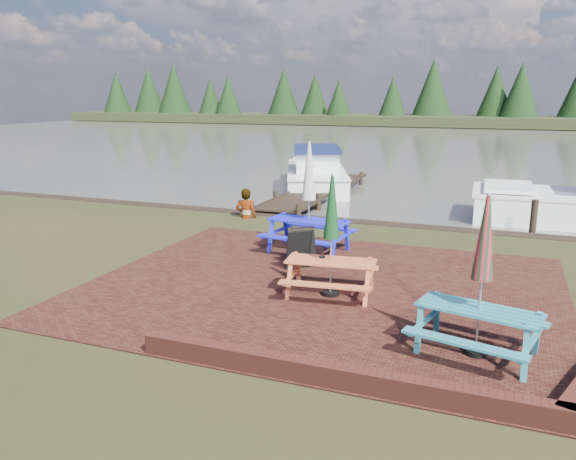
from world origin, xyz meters
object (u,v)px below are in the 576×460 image
at_px(chalkboard, 301,248).
at_px(jetty, 317,190).
at_px(picnic_table_teal, 480,301).
at_px(person, 246,189).
at_px(boat_jetty, 316,174).
at_px(picnic_table_red, 331,255).
at_px(picnic_table_blue, 309,215).

distance_m(chalkboard, jetty, 9.63).
xyz_separation_m(picnic_table_teal, person, (-7.12, 7.28, 0.07)).
bearing_deg(jetty, boat_jetty, 109.70).
bearing_deg(picnic_table_red, boat_jetty, 102.76).
height_order(chalkboard, person, person).
height_order(chalkboard, jetty, chalkboard).
bearing_deg(chalkboard, boat_jetty, 68.37).
bearing_deg(jetty, picnic_table_blue, -73.15).
bearing_deg(chalkboard, jetty, 67.67).
xyz_separation_m(jetty, boat_jetty, (-0.82, 2.29, 0.28)).
bearing_deg(picnic_table_blue, chalkboard, -71.45).
distance_m(chalkboard, person, 5.43).
height_order(boat_jetty, person, person).
relative_size(picnic_table_teal, picnic_table_blue, 0.90).
bearing_deg(boat_jetty, picnic_table_teal, -83.81).
height_order(picnic_table_red, chalkboard, picnic_table_red).
distance_m(chalkboard, boat_jetty, 12.05).
xyz_separation_m(picnic_table_teal, boat_jetty, (-7.29, 14.55, -0.43)).
distance_m(picnic_table_blue, boat_jetty, 10.74).
distance_m(jetty, person, 5.08).
height_order(picnic_table_teal, chalkboard, picnic_table_teal).
height_order(jetty, person, person).
relative_size(jetty, boat_jetty, 1.25).
height_order(picnic_table_teal, boat_jetty, picnic_table_teal).
xyz_separation_m(picnic_table_blue, boat_jetty, (-3.23, 10.23, -0.52)).
bearing_deg(picnic_table_blue, picnic_table_red, -56.69).
distance_m(boat_jetty, person, 7.29).
distance_m(picnic_table_blue, jetty, 8.34).
bearing_deg(chalkboard, picnic_table_red, -90.66).
distance_m(picnic_table_red, chalkboard, 1.82).
height_order(picnic_table_red, boat_jetty, picnic_table_red).
height_order(picnic_table_teal, jetty, picnic_table_teal).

